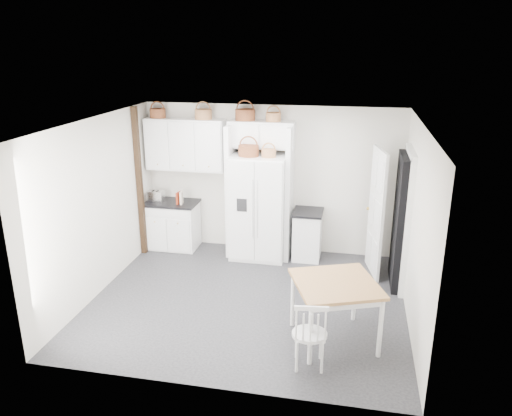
# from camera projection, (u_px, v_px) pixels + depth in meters

# --- Properties ---
(floor) EXTENTS (4.50, 4.50, 0.00)m
(floor) POSITION_uv_depth(u_px,v_px,m) (248.00, 300.00, 7.33)
(floor) COLOR black
(floor) RESTS_ON ground
(ceiling) EXTENTS (4.50, 4.50, 0.00)m
(ceiling) POSITION_uv_depth(u_px,v_px,m) (247.00, 123.00, 6.51)
(ceiling) COLOR white
(ceiling) RESTS_ON wall_back
(wall_back) EXTENTS (4.50, 0.00, 4.50)m
(wall_back) POSITION_uv_depth(u_px,v_px,m) (272.00, 180.00, 8.78)
(wall_back) COLOR silver
(wall_back) RESTS_ON floor
(wall_left) EXTENTS (0.00, 4.00, 4.00)m
(wall_left) POSITION_uv_depth(u_px,v_px,m) (98.00, 207.00, 7.34)
(wall_left) COLOR silver
(wall_left) RESTS_ON floor
(wall_right) EXTENTS (0.00, 4.00, 4.00)m
(wall_right) POSITION_uv_depth(u_px,v_px,m) (416.00, 228.00, 6.50)
(wall_right) COLOR silver
(wall_right) RESTS_ON floor
(refrigerator) EXTENTS (0.94, 0.75, 1.81)m
(refrigerator) POSITION_uv_depth(u_px,v_px,m) (259.00, 207.00, 8.59)
(refrigerator) COLOR white
(refrigerator) RESTS_ON floor
(base_cab_left) EXTENTS (0.90, 0.57, 0.83)m
(base_cab_left) POSITION_uv_depth(u_px,v_px,m) (173.00, 225.00, 9.11)
(base_cab_left) COLOR white
(base_cab_left) RESTS_ON floor
(base_cab_right) EXTENTS (0.47, 0.56, 0.82)m
(base_cab_right) POSITION_uv_depth(u_px,v_px,m) (307.00, 236.00, 8.65)
(base_cab_right) COLOR white
(base_cab_right) RESTS_ON floor
(dining_table) EXTENTS (1.26, 1.26, 0.81)m
(dining_table) POSITION_uv_depth(u_px,v_px,m) (334.00, 312.00, 6.22)
(dining_table) COLOR #A66A2E
(dining_table) RESTS_ON floor
(windsor_chair) EXTENTS (0.45, 0.42, 0.84)m
(windsor_chair) POSITION_uv_depth(u_px,v_px,m) (310.00, 334.00, 5.72)
(windsor_chair) COLOR white
(windsor_chair) RESTS_ON floor
(counter_left) EXTENTS (0.94, 0.61, 0.04)m
(counter_left) POSITION_uv_depth(u_px,v_px,m) (172.00, 203.00, 8.97)
(counter_left) COLOR black
(counter_left) RESTS_ON base_cab_left
(counter_right) EXTENTS (0.50, 0.60, 0.04)m
(counter_right) POSITION_uv_depth(u_px,v_px,m) (308.00, 212.00, 8.52)
(counter_right) COLOR black
(counter_right) RESTS_ON base_cab_right
(toaster) EXTENTS (0.30, 0.18, 0.20)m
(toaster) POSITION_uv_depth(u_px,v_px,m) (156.00, 196.00, 8.94)
(toaster) COLOR silver
(toaster) RESTS_ON counter_left
(cookbook_red) EXTENTS (0.05, 0.15, 0.22)m
(cookbook_red) POSITION_uv_depth(u_px,v_px,m) (179.00, 198.00, 8.83)
(cookbook_red) COLOR maroon
(cookbook_red) RESTS_ON counter_left
(cookbook_cream) EXTENTS (0.05, 0.16, 0.23)m
(cookbook_cream) POSITION_uv_depth(u_px,v_px,m) (181.00, 198.00, 8.81)
(cookbook_cream) COLOR beige
(cookbook_cream) RESTS_ON counter_left
(basket_upper_a) EXTENTS (0.28, 0.28, 0.16)m
(basket_upper_a) POSITION_uv_depth(u_px,v_px,m) (158.00, 113.00, 8.63)
(basket_upper_a) COLOR #5A2D20
(basket_upper_a) RESTS_ON upper_cabinet
(basket_upper_c) EXTENTS (0.29, 0.29, 0.17)m
(basket_upper_c) POSITION_uv_depth(u_px,v_px,m) (203.00, 114.00, 8.48)
(basket_upper_c) COLOR #976539
(basket_upper_c) RESTS_ON upper_cabinet
(basket_bridge_a) EXTENTS (0.33, 0.33, 0.19)m
(basket_bridge_a) POSITION_uv_depth(u_px,v_px,m) (245.00, 115.00, 8.34)
(basket_bridge_a) COLOR #5A2D20
(basket_bridge_a) RESTS_ON bridge_cabinet
(basket_bridge_b) EXTENTS (0.25, 0.25, 0.15)m
(basket_bridge_b) POSITION_uv_depth(u_px,v_px,m) (273.00, 117.00, 8.26)
(basket_bridge_b) COLOR #976539
(basket_bridge_b) RESTS_ON bridge_cabinet
(basket_fridge_a) EXTENTS (0.34, 0.34, 0.18)m
(basket_fridge_a) POSITION_uv_depth(u_px,v_px,m) (249.00, 151.00, 8.21)
(basket_fridge_a) COLOR #5A2D20
(basket_fridge_a) RESTS_ON refrigerator
(basket_fridge_b) EXTENTS (0.24, 0.24, 0.13)m
(basket_fridge_b) POSITION_uv_depth(u_px,v_px,m) (269.00, 153.00, 8.16)
(basket_fridge_b) COLOR #976539
(basket_fridge_b) RESTS_ON refrigerator
(upper_cabinet) EXTENTS (1.40, 0.34, 0.90)m
(upper_cabinet) POSITION_uv_depth(u_px,v_px,m) (186.00, 144.00, 8.71)
(upper_cabinet) COLOR white
(upper_cabinet) RESTS_ON wall_back
(bridge_cabinet) EXTENTS (1.12, 0.34, 0.45)m
(bridge_cabinet) POSITION_uv_depth(u_px,v_px,m) (262.00, 134.00, 8.39)
(bridge_cabinet) COLOR white
(bridge_cabinet) RESTS_ON wall_back
(fridge_panel_left) EXTENTS (0.08, 0.60, 2.30)m
(fridge_panel_left) POSITION_uv_depth(u_px,v_px,m) (231.00, 190.00, 8.67)
(fridge_panel_left) COLOR white
(fridge_panel_left) RESTS_ON floor
(fridge_panel_right) EXTENTS (0.08, 0.60, 2.30)m
(fridge_panel_right) POSITION_uv_depth(u_px,v_px,m) (289.00, 194.00, 8.48)
(fridge_panel_right) COLOR white
(fridge_panel_right) RESTS_ON floor
(trim_post) EXTENTS (0.09, 0.09, 2.60)m
(trim_post) POSITION_uv_depth(u_px,v_px,m) (139.00, 183.00, 8.59)
(trim_post) COLOR black
(trim_post) RESTS_ON floor
(doorway_void) EXTENTS (0.18, 0.85, 2.05)m
(doorway_void) POSITION_uv_depth(u_px,v_px,m) (401.00, 222.00, 7.53)
(doorway_void) COLOR black
(doorway_void) RESTS_ON floor
(door_slab) EXTENTS (0.21, 0.79, 2.05)m
(door_slab) POSITION_uv_depth(u_px,v_px,m) (376.00, 213.00, 7.91)
(door_slab) COLOR white
(door_slab) RESTS_ON floor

